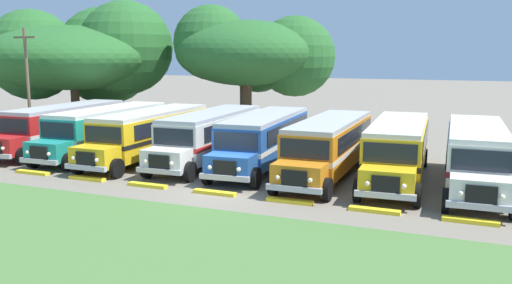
{
  "coord_description": "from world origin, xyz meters",
  "views": [
    {
      "loc": [
        10.31,
        -21.0,
        6.14
      ],
      "look_at": [
        0.0,
        4.01,
        1.6
      ],
      "focal_mm": 37.12,
      "sensor_mm": 36.0,
      "label": 1
    }
  ],
  "objects_px": {
    "parked_bus_slot_2": "(150,132)",
    "parked_bus_slot_4": "(264,138)",
    "broad_shade_tree": "(252,53)",
    "secondary_tree": "(84,55)",
    "parked_bus_slot_5": "(329,144)",
    "parked_bus_slot_7": "(477,153)",
    "parked_bus_slot_1": "(107,128)",
    "parked_bus_slot_3": "(211,134)",
    "utility_pole": "(28,85)",
    "parked_bus_slot_0": "(64,125)",
    "parked_bus_slot_6": "(398,147)"
  },
  "relations": [
    {
      "from": "parked_bus_slot_1",
      "to": "utility_pole",
      "type": "bearing_deg",
      "value": -91.04
    },
    {
      "from": "parked_bus_slot_0",
      "to": "broad_shade_tree",
      "type": "relative_size",
      "value": 0.88
    },
    {
      "from": "parked_bus_slot_5",
      "to": "parked_bus_slot_4",
      "type": "bearing_deg",
      "value": -100.9
    },
    {
      "from": "parked_bus_slot_0",
      "to": "parked_bus_slot_3",
      "type": "xyz_separation_m",
      "value": [
        10.58,
        0.08,
        0.0
      ]
    },
    {
      "from": "parked_bus_slot_1",
      "to": "parked_bus_slot_5",
      "type": "distance_m",
      "value": 14.09
    },
    {
      "from": "parked_bus_slot_4",
      "to": "utility_pole",
      "type": "height_order",
      "value": "utility_pole"
    },
    {
      "from": "parked_bus_slot_3",
      "to": "parked_bus_slot_5",
      "type": "distance_m",
      "value": 7.17
    },
    {
      "from": "utility_pole",
      "to": "parked_bus_slot_5",
      "type": "bearing_deg",
      "value": -0.99
    },
    {
      "from": "parked_bus_slot_6",
      "to": "utility_pole",
      "type": "relative_size",
      "value": 1.4
    },
    {
      "from": "parked_bus_slot_5",
      "to": "broad_shade_tree",
      "type": "relative_size",
      "value": 0.88
    },
    {
      "from": "parked_bus_slot_5",
      "to": "parked_bus_slot_7",
      "type": "distance_m",
      "value": 6.97
    },
    {
      "from": "parked_bus_slot_4",
      "to": "secondary_tree",
      "type": "distance_m",
      "value": 22.75
    },
    {
      "from": "parked_bus_slot_6",
      "to": "broad_shade_tree",
      "type": "relative_size",
      "value": 0.89
    },
    {
      "from": "parked_bus_slot_4",
      "to": "utility_pole",
      "type": "distance_m",
      "value": 16.62
    },
    {
      "from": "parked_bus_slot_1",
      "to": "parked_bus_slot_7",
      "type": "bearing_deg",
      "value": 88.4
    },
    {
      "from": "broad_shade_tree",
      "to": "secondary_tree",
      "type": "xyz_separation_m",
      "value": [
        -14.15,
        -2.85,
        -0.17
      ]
    },
    {
      "from": "parked_bus_slot_1",
      "to": "parked_bus_slot_3",
      "type": "xyz_separation_m",
      "value": [
        6.95,
        0.38,
        0.0
      ]
    },
    {
      "from": "parked_bus_slot_2",
      "to": "utility_pole",
      "type": "height_order",
      "value": "utility_pole"
    },
    {
      "from": "parked_bus_slot_3",
      "to": "parked_bus_slot_7",
      "type": "xyz_separation_m",
      "value": [
        14.1,
        -0.57,
        0.0
      ]
    },
    {
      "from": "parked_bus_slot_4",
      "to": "broad_shade_tree",
      "type": "xyz_separation_m",
      "value": [
        -5.98,
        12.48,
        4.59
      ]
    },
    {
      "from": "parked_bus_slot_6",
      "to": "parked_bus_slot_0",
      "type": "bearing_deg",
      "value": -93.78
    },
    {
      "from": "parked_bus_slot_7",
      "to": "utility_pole",
      "type": "relative_size",
      "value": 1.4
    },
    {
      "from": "parked_bus_slot_0",
      "to": "parked_bus_slot_1",
      "type": "distance_m",
      "value": 3.64
    },
    {
      "from": "parked_bus_slot_4",
      "to": "secondary_tree",
      "type": "height_order",
      "value": "secondary_tree"
    },
    {
      "from": "parked_bus_slot_7",
      "to": "parked_bus_slot_0",
      "type": "bearing_deg",
      "value": -93.03
    },
    {
      "from": "parked_bus_slot_0",
      "to": "secondary_tree",
      "type": "bearing_deg",
      "value": -149.43
    },
    {
      "from": "parked_bus_slot_1",
      "to": "utility_pole",
      "type": "distance_m",
      "value": 6.67
    },
    {
      "from": "broad_shade_tree",
      "to": "utility_pole",
      "type": "distance_m",
      "value": 16.66
    },
    {
      "from": "parked_bus_slot_2",
      "to": "parked_bus_slot_4",
      "type": "bearing_deg",
      "value": 94.95
    },
    {
      "from": "parked_bus_slot_0",
      "to": "broad_shade_tree",
      "type": "distance_m",
      "value": 15.51
    },
    {
      "from": "broad_shade_tree",
      "to": "utility_pole",
      "type": "relative_size",
      "value": 1.59
    },
    {
      "from": "parked_bus_slot_1",
      "to": "broad_shade_tree",
      "type": "distance_m",
      "value": 14.28
    },
    {
      "from": "parked_bus_slot_0",
      "to": "parked_bus_slot_6",
      "type": "bearing_deg",
      "value": 87.05
    },
    {
      "from": "parked_bus_slot_2",
      "to": "parked_bus_slot_4",
      "type": "xyz_separation_m",
      "value": [
        6.92,
        0.68,
        0.0
      ]
    },
    {
      "from": "parked_bus_slot_0",
      "to": "parked_bus_slot_1",
      "type": "xyz_separation_m",
      "value": [
        3.63,
        -0.29,
        0.0
      ]
    },
    {
      "from": "parked_bus_slot_7",
      "to": "parked_bus_slot_1",
      "type": "bearing_deg",
      "value": -92.42
    },
    {
      "from": "parked_bus_slot_2",
      "to": "parked_bus_slot_1",
      "type": "bearing_deg",
      "value": -96.31
    },
    {
      "from": "parked_bus_slot_7",
      "to": "broad_shade_tree",
      "type": "distance_m",
      "value": 21.73
    },
    {
      "from": "parked_bus_slot_0",
      "to": "parked_bus_slot_2",
      "type": "bearing_deg",
      "value": 82.61
    },
    {
      "from": "parked_bus_slot_6",
      "to": "secondary_tree",
      "type": "relative_size",
      "value": 0.68
    },
    {
      "from": "parked_bus_slot_3",
      "to": "secondary_tree",
      "type": "distance_m",
      "value": 19.87
    },
    {
      "from": "utility_pole",
      "to": "parked_bus_slot_3",
      "type": "bearing_deg",
      "value": 1.67
    },
    {
      "from": "parked_bus_slot_3",
      "to": "parked_bus_slot_7",
      "type": "distance_m",
      "value": 14.11
    },
    {
      "from": "parked_bus_slot_3",
      "to": "parked_bus_slot_7",
      "type": "bearing_deg",
      "value": 85.75
    },
    {
      "from": "parked_bus_slot_0",
      "to": "parked_bus_slot_4",
      "type": "distance_m",
      "value": 13.89
    },
    {
      "from": "parked_bus_slot_4",
      "to": "broad_shade_tree",
      "type": "height_order",
      "value": "broad_shade_tree"
    },
    {
      "from": "parked_bus_slot_2",
      "to": "parked_bus_slot_7",
      "type": "distance_m",
      "value": 17.72
    },
    {
      "from": "parked_bus_slot_2",
      "to": "secondary_tree",
      "type": "relative_size",
      "value": 0.68
    },
    {
      "from": "parked_bus_slot_2",
      "to": "broad_shade_tree",
      "type": "distance_m",
      "value": 13.97
    },
    {
      "from": "parked_bus_slot_2",
      "to": "parked_bus_slot_5",
      "type": "distance_m",
      "value": 10.75
    }
  ]
}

